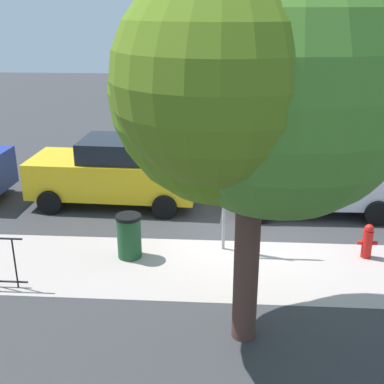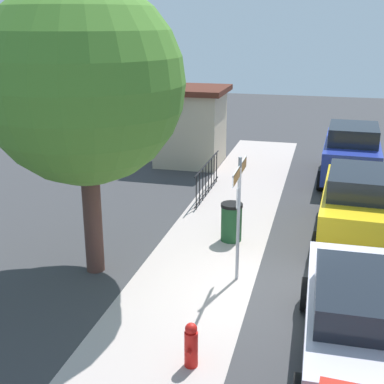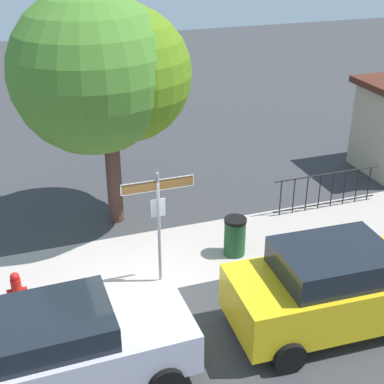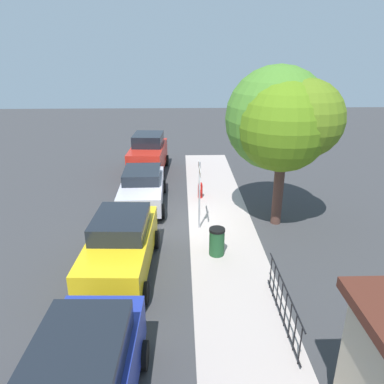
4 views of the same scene
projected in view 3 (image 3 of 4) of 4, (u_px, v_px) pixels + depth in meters
ground_plane at (145, 295)px, 12.11m from camera, size 60.00×60.00×0.00m
sidewalk_strip at (210, 249)px, 13.79m from camera, size 24.00×2.60×0.00m
street_sign at (158, 206)px, 11.72m from camera, size 1.59×0.07×2.71m
shade_tree at (105, 71)px, 13.23m from camera, size 4.41×4.13×6.12m
car_silver at (65, 346)px, 9.46m from camera, size 4.36×2.09×1.60m
car_yellow at (340, 286)px, 10.83m from camera, size 4.56×2.19×1.84m
iron_fence at (326, 190)px, 15.51m from camera, size 3.26×0.04×1.07m
fire_hydrant at (17, 288)px, 11.67m from camera, size 0.42×0.22×0.78m
trash_bin at (235, 236)px, 13.37m from camera, size 0.55×0.55×0.98m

